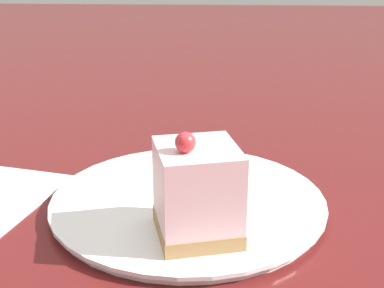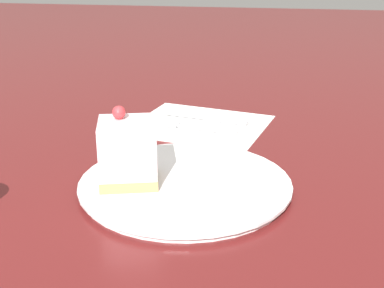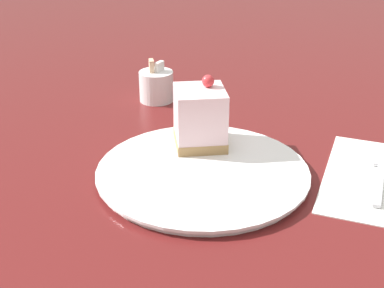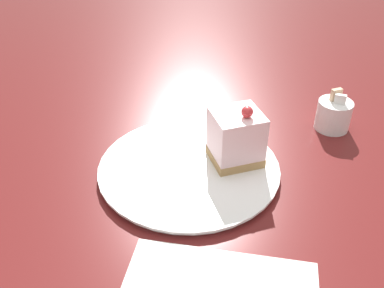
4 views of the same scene
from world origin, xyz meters
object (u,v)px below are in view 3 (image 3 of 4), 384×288
plate (203,172)px  sugar_bowl (156,86)px  cake_slice (200,117)px  fork (381,171)px

plate → sugar_bowl: (-0.12, 0.27, 0.02)m
cake_slice → fork: size_ratio=0.66×
sugar_bowl → cake_slice: bearing=-62.0°
fork → sugar_bowl: sugar_bowl is taller
fork → sugar_bowl: size_ratio=2.05×
plate → fork: plate is taller
cake_slice → fork: 0.26m
plate → cake_slice: size_ratio=2.78×
plate → cake_slice: bearing=99.7°
fork → cake_slice: bearing=-175.4°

